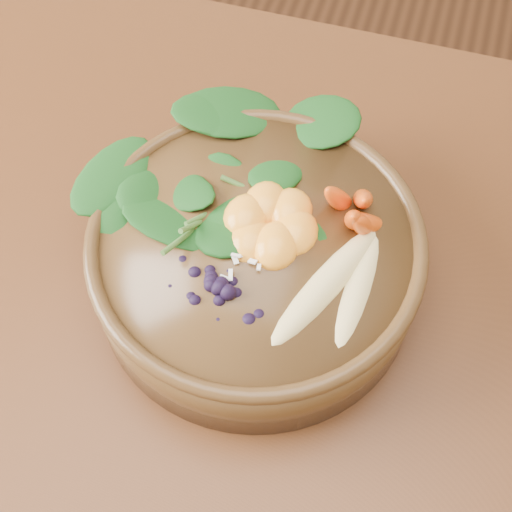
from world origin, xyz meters
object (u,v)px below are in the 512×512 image
banana_halves (343,278)px  carrot_cluster (364,180)px  kale_heap (256,153)px  dining_table (157,393)px  mandarin_cluster (271,215)px  stoneware_bowl (256,262)px  blueberry_pile (214,278)px

banana_halves → carrot_cluster: bearing=113.1°
kale_heap → dining_table: bearing=-107.3°
mandarin_cluster → stoneware_bowl: bearing=-116.5°
dining_table → banana_halves: bearing=25.3°
banana_halves → mandarin_cluster: mandarin_cluster is taller
kale_heap → carrot_cluster: carrot_cluster is taller
kale_heap → banana_halves: size_ratio=1.24×
stoneware_bowl → kale_heap: (-0.02, 0.07, 0.06)m
stoneware_bowl → blueberry_pile: size_ratio=2.16×
carrot_cluster → mandarin_cluster: (-0.07, -0.04, -0.02)m
dining_table → mandarin_cluster: size_ratio=17.92×
blueberry_pile → dining_table: bearing=-144.4°
carrot_cluster → blueberry_pile: 0.14m
stoneware_bowl → carrot_cluster: carrot_cluster is taller
kale_heap → blueberry_pile: bearing=-88.4°
carrot_cluster → kale_heap: bearing=-169.5°
stoneware_bowl → mandarin_cluster: (0.01, 0.02, 0.05)m
kale_heap → carrot_cluster: bearing=-9.7°
carrot_cluster → banana_halves: (0.00, -0.08, -0.03)m
banana_halves → mandarin_cluster: 0.08m
dining_table → carrot_cluster: (0.15, 0.15, 0.21)m
blueberry_pile → banana_halves: bearing=18.3°
dining_table → blueberry_pile: blueberry_pile is taller
stoneware_bowl → banana_halves: 0.10m
kale_heap → carrot_cluster: size_ratio=2.37×
mandarin_cluster → dining_table: bearing=-125.9°
dining_table → stoneware_bowl: stoneware_bowl is taller
carrot_cluster → mandarin_cluster: 0.08m
stoneware_bowl → kale_heap: size_ratio=1.53×
stoneware_bowl → carrot_cluster: bearing=36.1°
stoneware_bowl → kale_heap: kale_heap is taller
banana_halves → blueberry_pile: blueberry_pile is taller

